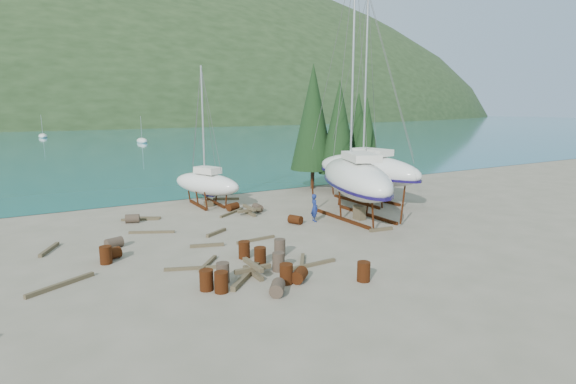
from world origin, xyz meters
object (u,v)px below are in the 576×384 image
worker (314,208)px  large_sailboat_near (355,178)px  small_sailboat_shore (206,183)px  large_sailboat_far (367,169)px

worker → large_sailboat_near: bearing=-90.5°
large_sailboat_near → worker: large_sailboat_near is taller
large_sailboat_near → small_sailboat_shore: (-7.39, 9.04, -1.05)m
large_sailboat_near → worker: bearing=-170.0°
large_sailboat_far → worker: (-7.29, -3.33, -1.72)m
large_sailboat_near → small_sailboat_shore: large_sailboat_near is taller
large_sailboat_near → small_sailboat_shore: bearing=150.1°
large_sailboat_far → small_sailboat_shore: 12.84m
large_sailboat_far → worker: 8.20m
large_sailboat_far → large_sailboat_near: bearing=-146.3°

